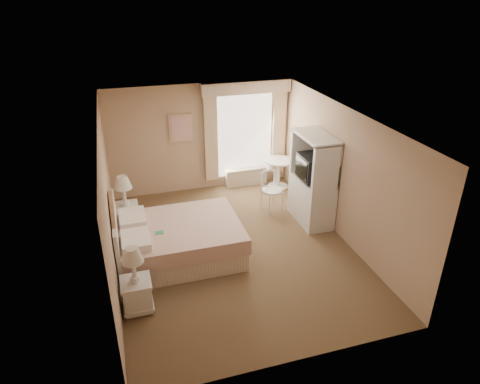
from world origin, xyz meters
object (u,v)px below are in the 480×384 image
object	(u,v)px
round_table	(279,169)
armoire	(313,186)
bed	(173,240)
nightstand_near	(136,287)
nightstand_far	(126,211)
cafe_chair	(271,186)

from	to	relation	value
round_table	armoire	world-z (taller)	armoire
bed	nightstand_near	distance (m)	1.40
bed	nightstand_near	world-z (taller)	bed
nightstand_near	armoire	world-z (taller)	armoire
round_table	bed	bearing A→B (deg)	-142.43
round_table	armoire	bearing A→B (deg)	-87.87
nightstand_far	armoire	distance (m)	3.73
nightstand_far	bed	bearing A→B (deg)	-59.06
bed	round_table	world-z (taller)	bed
bed	nightstand_near	xyz separation A→B (m)	(-0.72, -1.20, 0.05)
bed	nightstand_far	world-z (taller)	bed
cafe_chair	armoire	bearing A→B (deg)	-63.43
bed	nightstand_far	distance (m)	1.41
nightstand_near	round_table	world-z (taller)	nightstand_near
bed	cafe_chair	world-z (taller)	bed
nightstand_near	round_table	size ratio (longest dim) A/B	1.53
armoire	nightstand_near	bearing A→B (deg)	-154.66
round_table	armoire	xyz separation A→B (m)	(0.06, -1.68, 0.30)
nightstand_near	armoire	xyz separation A→B (m)	(3.65, 1.73, 0.36)
nightstand_near	cafe_chair	world-z (taller)	nightstand_near
nightstand_far	round_table	bearing A→B (deg)	15.57
armoire	round_table	bearing A→B (deg)	92.13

